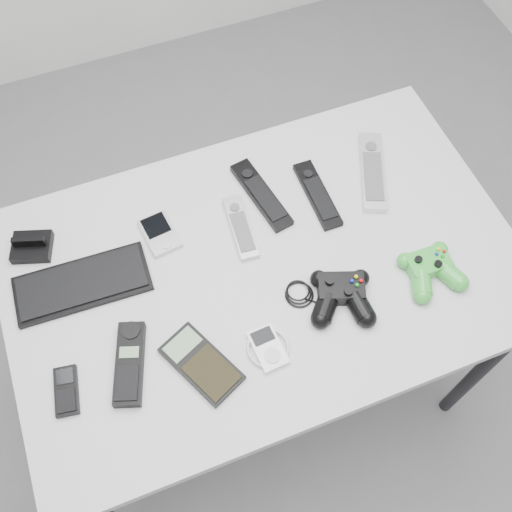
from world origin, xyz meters
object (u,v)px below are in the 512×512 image
object	(u,v)px
remote_silver_a	(241,227)
mobile_phone	(66,391)
desk	(263,279)
pda_keyboard	(82,283)
remote_black_a	(261,194)
remote_black_b	(317,194)
controller_black	(342,294)
controller_green	(431,268)
remote_silver_b	(372,171)
cordless_handset	(130,363)
pda	(160,234)
mp3_player	(268,348)
calculator	(201,364)

from	to	relation	value
remote_silver_a	mobile_phone	bearing A→B (deg)	-147.63
desk	pda_keyboard	world-z (taller)	pda_keyboard
desk	remote_silver_a	distance (m)	0.13
remote_black_a	remote_black_b	bearing A→B (deg)	-30.33
controller_black	controller_green	bearing A→B (deg)	16.45
pda_keyboard	remote_silver_b	size ratio (longest dim) A/B	1.26
remote_silver_a	controller_black	world-z (taller)	controller_black
desk	remote_silver_b	xyz separation A→B (m)	(0.34, 0.14, 0.08)
remote_silver_a	cordless_handset	bearing A→B (deg)	-139.81
remote_silver_a	pda	bearing A→B (deg)	169.33
desk	remote_black_b	bearing A→B (deg)	34.22
remote_black_b	cordless_handset	distance (m)	0.58
pda	remote_black_a	xyz separation A→B (m)	(0.26, 0.02, 0.00)
cordless_handset	controller_green	distance (m)	0.67
pda	cordless_handset	distance (m)	0.31
remote_silver_b	pda	bearing A→B (deg)	-158.75
remote_silver_a	cordless_handset	distance (m)	0.40
mp3_player	mobile_phone	bearing A→B (deg)	167.88
calculator	remote_black_a	bearing A→B (deg)	27.55
cordless_handset	remote_black_a	bearing A→B (deg)	55.25
pda	remote_silver_b	distance (m)	0.53
remote_silver_a	controller_black	bearing A→B (deg)	-55.11
pda	remote_black_a	distance (m)	0.26
remote_silver_a	remote_black_a	size ratio (longest dim) A/B	0.80
cordless_handset	mobile_phone	bearing A→B (deg)	-157.77
remote_silver_a	remote_silver_b	distance (m)	0.36
mobile_phone	remote_silver_a	bearing A→B (deg)	36.15
mobile_phone	mp3_player	xyz separation A→B (m)	(0.41, -0.06, -0.00)
remote_silver_a	cordless_handset	size ratio (longest dim) A/B	0.98
pda_keyboard	cordless_handset	bearing A→B (deg)	-75.00
remote_black_b	mp3_player	bearing A→B (deg)	-127.89
calculator	mp3_player	world-z (taller)	same
remote_silver_a	calculator	size ratio (longest dim) A/B	1.00
mp3_player	controller_black	bearing A→B (deg)	11.49
remote_silver_b	mobile_phone	world-z (taller)	remote_silver_b
remote_silver_a	mobile_phone	xyz separation A→B (m)	(-0.46, -0.23, -0.00)
pda_keyboard	pda	bearing A→B (deg)	20.01
calculator	mp3_player	xyz separation A→B (m)	(0.14, -0.02, -0.00)
pda_keyboard	pda	size ratio (longest dim) A/B	2.74
cordless_handset	controller_black	xyz separation A→B (m)	(0.46, -0.02, 0.01)
remote_silver_a	mobile_phone	size ratio (longest dim) A/B	1.70
mp3_player	remote_black_a	bearing A→B (deg)	67.14
pda	controller_green	size ratio (longest dim) A/B	0.76
pda_keyboard	remote_silver_a	size ratio (longest dim) A/B	1.70
pda	mp3_player	world-z (taller)	same
remote_black_b	remote_silver_a	bearing A→B (deg)	-173.53
mobile_phone	controller_black	size ratio (longest dim) A/B	0.43
mobile_phone	mp3_player	distance (m)	0.41
controller_black	pda_keyboard	bearing A→B (deg)	175.42
pda	cordless_handset	size ratio (longest dim) A/B	0.61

